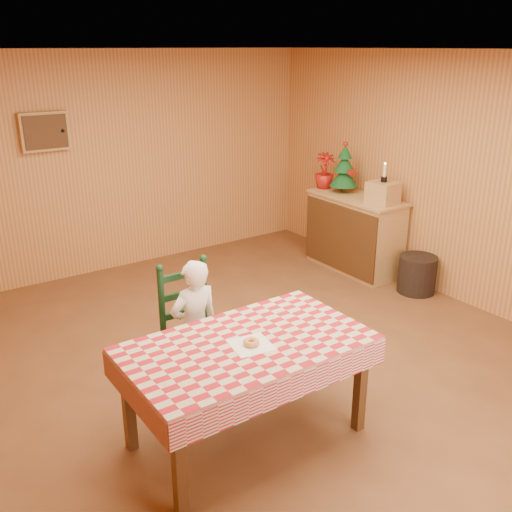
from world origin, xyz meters
The scene contains 13 objects.
ground centered at (0.00, 0.00, 0.00)m, with size 6.00×6.00×0.00m, color brown.
cabin_walls centered at (0.00, 0.53, 1.83)m, with size 5.10×6.05×2.65m.
dining_table centered at (-0.72, -0.73, 0.69)m, with size 1.66×0.96×0.77m.
ladder_chair centered at (-0.72, 0.06, 0.50)m, with size 0.44×0.40×1.08m.
seated_child centered at (-0.72, 0.00, 0.56)m, with size 0.41×0.27×1.12m, color white.
napkin centered at (-0.72, -0.78, 0.77)m, with size 0.26×0.26×0.00m, color white.
donut centered at (-0.72, -0.78, 0.79)m, with size 0.11×0.11×0.04m, color #D4904C.
shelf_unit centered at (2.20, 1.25, 0.47)m, with size 0.54×1.24×0.93m.
crate centered at (2.20, 0.85, 1.06)m, with size 0.30×0.30×0.25m, color tan.
christmas_tree centered at (2.20, 1.50, 1.21)m, with size 0.34×0.34×0.62m.
flower_arrangement centered at (2.15, 1.80, 1.15)m, with size 0.25×0.25×0.44m, color #9F140E.
candle_set centered at (2.20, 0.85, 1.24)m, with size 0.07×0.07×0.22m.
storage_bin centered at (2.29, 0.32, 0.21)m, with size 0.42×0.42×0.42m, color black.
Camera 1 is at (-2.58, -3.53, 2.63)m, focal length 40.00 mm.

